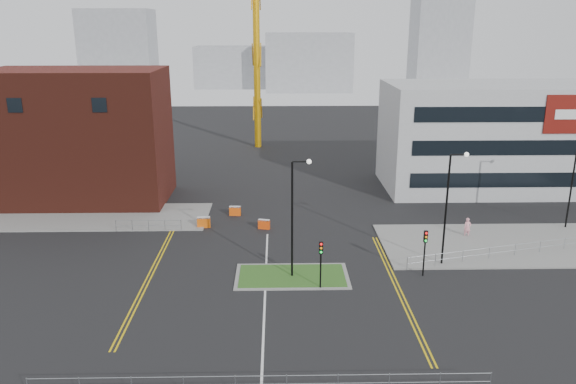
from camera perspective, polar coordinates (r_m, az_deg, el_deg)
name	(u,v)px	position (r m, az deg, el deg)	size (l,w,h in m)	color
ground	(264,333)	(36.06, -2.50, -14.07)	(200.00, 200.00, 0.00)	black
pavement_left	(67,217)	(59.83, -21.57, -2.38)	(28.00, 8.00, 0.12)	slate
pavement_right	(520,244)	(52.97, 22.48, -4.92)	(24.00, 10.00, 0.12)	slate
island_kerb	(292,276)	(43.11, 0.41, -8.55)	(8.60, 4.60, 0.08)	slate
grass_island	(292,276)	(43.10, 0.41, -8.53)	(8.00, 4.00, 0.12)	#2B501A
brick_building	(51,138)	(64.65, -22.92, 5.08)	(24.20, 10.07, 14.24)	#4E1D13
office_block	(495,137)	(68.89, 20.31, 5.30)	(25.00, 12.20, 12.00)	#A8AAAC
streetlamp_island	(295,209)	(41.11, 0.73, -1.76)	(1.46, 0.36, 9.18)	black
streetlamp_right_near	(450,200)	(45.01, 16.10, -0.78)	(1.46, 0.36, 9.18)	black
streetlamp_right_far	(576,173)	(57.57, 27.21, 1.77)	(1.46, 0.36, 9.18)	black
traffic_light_island	(321,256)	(40.33, 3.36, -6.49)	(0.28, 0.33, 3.65)	black
traffic_light_right	(425,244)	(43.50, 13.76, -5.19)	(0.28, 0.33, 3.65)	black
railing_front	(261,380)	(30.60, -2.77, -18.58)	(24.05, 0.05, 1.10)	gray
railing_left	(148,224)	(53.40, -14.00, -3.14)	(6.05, 0.05, 1.10)	gray
railing_right	(515,248)	(50.00, 22.10, -5.26)	(19.05, 5.05, 1.10)	gray
centre_line	(264,316)	(37.79, -2.44, -12.51)	(0.15, 30.00, 0.01)	silver
yellow_left_a	(152,267)	(46.00, -13.61, -7.41)	(0.12, 24.00, 0.01)	gold
yellow_left_b	(156,267)	(45.94, -13.24, -7.42)	(0.12, 24.00, 0.01)	gold
yellow_right_a	(395,288)	(42.20, 10.87, -9.51)	(0.12, 20.00, 0.01)	gold
yellow_right_b	(400,288)	(42.26, 11.27, -9.50)	(0.12, 20.00, 0.01)	gold
skyline_a	(119,53)	(156.57, -16.79, 13.35)	(18.00, 12.00, 22.00)	gray
skyline_b	(309,62)	(161.55, 2.10, 13.04)	(24.00, 12.00, 16.00)	gray
skyline_c	(439,41)	(162.13, 15.10, 14.63)	(14.00, 12.00, 28.00)	gray
skyline_d	(246,67)	(171.64, -4.26, 12.56)	(30.00, 12.00, 12.00)	gray
pedestrian	(467,228)	(52.94, 17.77, -3.46)	(0.65, 0.43, 1.79)	pink
barrier_left	(204,222)	(53.44, -8.56, -3.01)	(1.26, 0.50, 1.03)	#DD580C
barrier_mid	(235,210)	(56.40, -5.40, -1.88)	(1.15, 0.46, 0.95)	#EB520D
barrier_right	(264,224)	(52.59, -2.46, -3.25)	(1.13, 0.62, 0.90)	#EF470D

